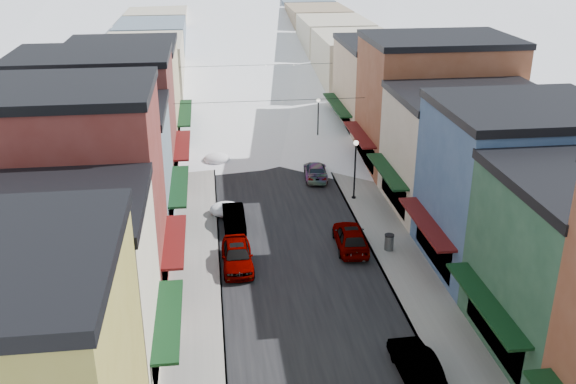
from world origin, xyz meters
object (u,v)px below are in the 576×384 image
object	(u,v)px
car_green_sedan	(416,364)
car_silver_sedan	(237,255)
car_dark_hatch	(234,218)
trash_can	(389,242)
streetlamp_near	(355,162)

from	to	relation	value
car_green_sedan	car_silver_sedan	bearing A→B (deg)	-58.34
car_dark_hatch	trash_can	bearing A→B (deg)	-28.32
trash_can	car_green_sedan	bearing A→B (deg)	-99.68
car_dark_hatch	streetlamp_near	bearing A→B (deg)	19.75
car_silver_sedan	trash_can	size ratio (longest dim) A/B	4.38
streetlamp_near	car_green_sedan	bearing A→B (deg)	-94.68
car_silver_sedan	car_green_sedan	xyz separation A→B (m)	(7.92, -11.84, -0.08)
car_dark_hatch	car_green_sedan	distance (m)	19.35
car_silver_sedan	car_dark_hatch	xyz separation A→B (m)	(0.08, 5.85, -0.11)
car_dark_hatch	car_green_sedan	xyz separation A→B (m)	(7.85, -17.68, 0.03)
car_silver_sedan	streetlamp_near	size ratio (longest dim) A/B	1.00
car_green_sedan	trash_can	distance (m)	12.81
car_silver_sedan	streetlamp_near	distance (m)	13.81
car_silver_sedan	streetlamp_near	xyz separation A→B (m)	(9.67, 9.58, 2.34)
car_dark_hatch	streetlamp_near	xyz separation A→B (m)	(9.60, 3.73, 2.45)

